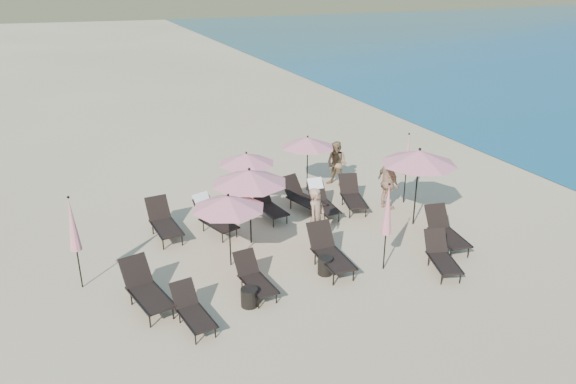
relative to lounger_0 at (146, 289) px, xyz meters
name	(u,v)px	position (x,y,z in m)	size (l,w,h in m)	color
ground	(359,274)	(5.40, -0.69, -0.48)	(800.00, 800.00, 0.00)	#D6BA8C
lounger_0	(146,289)	(0.00, 0.00, 0.00)	(1.05, 1.89, 1.03)	black
lounger_1	(192,310)	(0.82, -1.16, -0.09)	(0.77, 1.54, 0.85)	black
lounger_2	(254,277)	(2.57, -0.41, -0.07)	(0.72, 1.57, 0.87)	black
lounger_3	(329,251)	(4.82, -0.07, 0.01)	(0.74, 1.84, 1.05)	black
lounger_4	(442,256)	(7.50, -1.34, -0.06)	(1.03, 1.67, 0.90)	black
lounger_5	(446,231)	(8.46, -0.26, -0.01)	(0.93, 1.83, 1.01)	black
lounger_6	(164,221)	(1.15, 3.55, 0.00)	(0.81, 1.82, 1.02)	black
lounger_7	(213,216)	(2.59, 3.33, 0.02)	(1.09, 1.77, 1.04)	black
lounger_8	(269,205)	(4.50, 3.57, -0.06)	(0.80, 1.63, 0.90)	black
lounger_9	(302,196)	(5.75, 3.71, -0.02)	(1.10, 1.84, 0.99)	black
lounger_10	(322,199)	(6.21, 3.21, 0.00)	(0.67, 1.64, 1.00)	black
lounger_11	(352,195)	(7.33, 3.17, -0.03)	(1.06, 1.79, 0.97)	black
umbrella_open_0	(228,202)	(2.44, 1.10, 1.37)	(1.94, 1.94, 2.09)	black
umbrella_open_1	(249,177)	(3.38, 2.11, 1.58)	(2.17, 2.17, 2.33)	black
umbrella_open_2	(419,157)	(8.48, 1.30, 1.73)	(2.33, 2.33, 2.50)	black
umbrella_open_3	(246,159)	(4.10, 4.44, 1.29)	(1.86, 1.86, 2.00)	black
umbrella_open_4	(308,142)	(6.62, 5.18, 1.32)	(1.90, 1.90, 2.04)	black
umbrella_closed_0	(387,210)	(6.12, -0.71, 1.24)	(0.29, 0.29, 2.47)	black
umbrella_closed_1	(407,155)	(9.18, 2.86, 1.23)	(0.29, 0.29, 2.47)	black
umbrella_closed_2	(73,225)	(-1.36, 1.51, 1.26)	(0.29, 0.29, 2.50)	black
side_table_0	(249,297)	(2.25, -0.94, -0.25)	(0.41, 0.41, 0.46)	black
side_table_1	(325,266)	(4.57, -0.32, -0.24)	(0.40, 0.40, 0.48)	black
beachgoer_a	(316,218)	(5.01, 1.15, 0.42)	(0.66, 0.43, 1.81)	#A7785A
beachgoer_b	(337,164)	(7.79, 5.15, 0.35)	(0.81, 0.63, 1.67)	#8C6B48
beachgoer_c	(388,183)	(8.36, 2.65, 0.45)	(1.09, 0.45, 1.86)	tan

